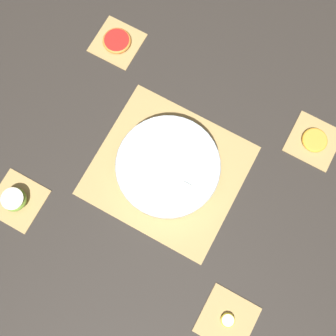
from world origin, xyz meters
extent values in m
plane|color=#2D2823|center=(0.00, 0.00, 0.00)|extent=(6.00, 6.00, 0.00)
cube|color=tan|center=(0.00, 0.00, 0.00)|extent=(0.40, 0.37, 0.01)
cube|color=#4C381E|center=(-0.16, 0.00, 0.00)|extent=(0.01, 0.36, 0.00)
cube|color=#4C381E|center=(-0.12, 0.00, 0.00)|extent=(0.01, 0.36, 0.00)
cube|color=#4C381E|center=(-0.08, 0.00, 0.00)|extent=(0.01, 0.36, 0.00)
cube|color=#4C381E|center=(-0.04, 0.00, 0.00)|extent=(0.01, 0.36, 0.00)
cube|color=#4C381E|center=(0.00, 0.00, 0.00)|extent=(0.01, 0.36, 0.00)
cube|color=#4C381E|center=(0.04, 0.00, 0.00)|extent=(0.01, 0.36, 0.00)
cube|color=#4C381E|center=(0.08, 0.00, 0.00)|extent=(0.01, 0.36, 0.00)
cube|color=#4C381E|center=(0.12, 0.00, 0.00)|extent=(0.01, 0.36, 0.00)
cube|color=#4C381E|center=(0.16, 0.00, 0.00)|extent=(0.01, 0.36, 0.00)
cube|color=tan|center=(-0.32, -0.27, 0.00)|extent=(0.14, 0.14, 0.01)
cube|color=#4C381E|center=(-0.36, -0.27, 0.00)|extent=(0.00, 0.13, 0.00)
cube|color=#4C381E|center=(-0.34, -0.27, 0.00)|extent=(0.00, 0.13, 0.00)
cube|color=#4C381E|center=(-0.31, -0.27, 0.00)|extent=(0.00, 0.13, 0.00)
cube|color=#4C381E|center=(-0.28, -0.27, 0.00)|extent=(0.00, 0.13, 0.00)
cube|color=tan|center=(0.32, -0.27, 0.00)|extent=(0.14, 0.14, 0.01)
cube|color=#4C381E|center=(0.29, -0.27, 0.00)|extent=(0.00, 0.13, 0.00)
cube|color=#4C381E|center=(0.32, -0.27, 0.00)|extent=(0.00, 0.13, 0.00)
cube|color=#4C381E|center=(0.36, -0.27, 0.00)|extent=(0.00, 0.13, 0.00)
cube|color=tan|center=(-0.32, 0.27, 0.00)|extent=(0.14, 0.14, 0.01)
cube|color=#4C381E|center=(-0.35, 0.27, 0.00)|extent=(0.00, 0.13, 0.00)
cube|color=#4C381E|center=(-0.30, 0.27, 0.00)|extent=(0.00, 0.13, 0.00)
cube|color=tan|center=(0.32, 0.27, 0.00)|extent=(0.14, 0.14, 0.01)
cube|color=#4C381E|center=(0.28, 0.27, 0.00)|extent=(0.00, 0.13, 0.00)
cube|color=#4C381E|center=(0.31, 0.27, 0.00)|extent=(0.00, 0.13, 0.00)
cube|color=#4C381E|center=(0.34, 0.27, 0.00)|extent=(0.00, 0.13, 0.00)
cube|color=#4C381E|center=(0.36, 0.27, 0.00)|extent=(0.00, 0.13, 0.00)
cylinder|color=silver|center=(0.00, 0.00, 0.04)|extent=(0.27, 0.27, 0.06)
torus|color=silver|center=(0.00, 0.00, 0.06)|extent=(0.28, 0.28, 0.01)
cylinder|color=beige|center=(-0.01, 0.05, 0.06)|extent=(0.03, 0.03, 0.01)
cylinder|color=beige|center=(0.02, 0.06, 0.07)|extent=(0.03, 0.03, 0.01)
cylinder|color=beige|center=(-0.04, 0.10, 0.02)|extent=(0.03, 0.03, 0.01)
cylinder|color=beige|center=(0.02, -0.01, 0.03)|extent=(0.03, 0.03, 0.01)
cylinder|color=beige|center=(0.08, 0.00, 0.02)|extent=(0.03, 0.03, 0.01)
cylinder|color=beige|center=(0.06, 0.06, 0.05)|extent=(0.03, 0.03, 0.01)
cylinder|color=beige|center=(0.07, -0.07, 0.04)|extent=(0.03, 0.03, 0.01)
cylinder|color=beige|center=(0.06, 0.03, 0.04)|extent=(0.02, 0.02, 0.01)
cylinder|color=beige|center=(0.02, 0.08, 0.02)|extent=(0.03, 0.03, 0.01)
cube|color=white|center=(-0.07, 0.03, 0.06)|extent=(0.03, 0.03, 0.03)
cube|color=white|center=(0.04, 0.00, 0.06)|extent=(0.03, 0.03, 0.03)
cube|color=white|center=(0.04, -0.05, 0.03)|extent=(0.03, 0.03, 0.03)
cube|color=white|center=(-0.03, -0.01, 0.06)|extent=(0.03, 0.03, 0.03)
cube|color=white|center=(-0.02, 0.09, 0.05)|extent=(0.03, 0.03, 0.03)
cube|color=white|center=(-0.07, 0.07, 0.06)|extent=(0.03, 0.03, 0.03)
ellipsoid|color=#B2231E|center=(0.10, 0.02, 0.02)|extent=(0.03, 0.02, 0.01)
ellipsoid|color=#B2231E|center=(0.02, 0.11, 0.05)|extent=(0.03, 0.02, 0.01)
ellipsoid|color=#F9A338|center=(-0.06, -0.06, 0.06)|extent=(0.03, 0.01, 0.01)
ellipsoid|color=#B2231E|center=(-0.06, -0.09, 0.05)|extent=(0.02, 0.01, 0.01)
ellipsoid|color=#7FAD38|center=(0.32, 0.27, 0.02)|extent=(0.07, 0.07, 0.04)
cylinder|color=white|center=(0.32, 0.27, 0.04)|extent=(0.06, 0.06, 0.00)
cylinder|color=#F9A338|center=(-0.32, -0.27, 0.01)|extent=(0.06, 0.06, 0.01)
torus|color=#F4A82D|center=(-0.32, -0.27, 0.01)|extent=(0.07, 0.07, 0.01)
cylinder|color=beige|center=(-0.32, 0.27, 0.01)|extent=(0.03, 0.03, 0.01)
torus|color=yellow|center=(-0.32, 0.27, 0.01)|extent=(0.04, 0.04, 0.01)
cylinder|color=#B2231E|center=(0.32, -0.27, 0.01)|extent=(0.08, 0.08, 0.01)
torus|color=orange|center=(0.32, -0.27, 0.01)|extent=(0.09, 0.09, 0.01)
camera|label=1|loc=(-0.11, 0.20, 1.07)|focal=42.00mm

